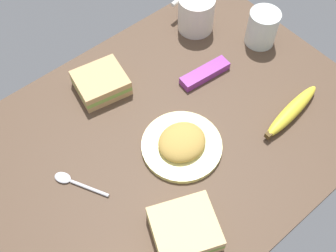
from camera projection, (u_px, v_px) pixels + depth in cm
name	position (u px, v px, depth cm)	size (l,w,h in cm)	color
tabletop	(168.00, 136.00, 92.44)	(90.00, 64.00, 2.00)	#4C3828
plate_of_food	(183.00, 143.00, 88.62)	(17.39, 17.39, 4.12)	#EAE58C
coffee_mug_black	(196.00, 13.00, 105.49)	(9.19, 11.67, 9.44)	silver
sandwich_main	(101.00, 83.00, 96.53)	(12.91, 12.01, 4.40)	tan
sandwich_side	(185.00, 229.00, 77.56)	(15.19, 14.55, 4.40)	#DBB77A
glass_of_milk	(262.00, 29.00, 103.48)	(7.62, 7.62, 9.11)	silver
banana	(292.00, 111.00, 92.94)	(19.00, 5.29, 3.20)	yellow
spoon	(73.00, 182.00, 84.84)	(7.12, 11.54, 0.80)	silver
snack_bar	(205.00, 73.00, 99.67)	(12.83, 3.44, 2.00)	purple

